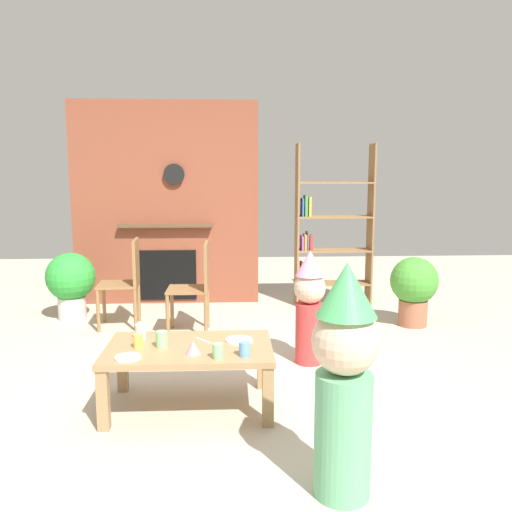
# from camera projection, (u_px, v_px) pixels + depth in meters

# --- Properties ---
(ground_plane) EXTENTS (12.00, 12.00, 0.00)m
(ground_plane) POSITION_uv_depth(u_px,v_px,m) (239.00, 383.00, 3.92)
(ground_plane) COLOR #BCB29E
(brick_fireplace_feature) EXTENTS (2.20, 0.28, 2.40)m
(brick_fireplace_feature) POSITION_uv_depth(u_px,v_px,m) (166.00, 204.00, 6.26)
(brick_fireplace_feature) COLOR brown
(brick_fireplace_feature) RESTS_ON ground_plane
(bookshelf) EXTENTS (0.90, 0.28, 1.90)m
(bookshelf) POSITION_uv_depth(u_px,v_px,m) (327.00, 233.00, 6.21)
(bookshelf) COLOR olive
(bookshelf) RESTS_ON ground_plane
(coffee_table) EXTENTS (1.10, 0.68, 0.43)m
(coffee_table) POSITION_uv_depth(u_px,v_px,m) (189.00, 355.00, 3.47)
(coffee_table) COLOR #9E7A51
(coffee_table) RESTS_ON ground_plane
(paper_cup_near_left) EXTENTS (0.07, 0.07, 0.11)m
(paper_cup_near_left) POSITION_uv_depth(u_px,v_px,m) (141.00, 332.00, 3.60)
(paper_cup_near_left) COLOR silver
(paper_cup_near_left) RESTS_ON coffee_table
(paper_cup_near_right) EXTENTS (0.08, 0.08, 0.11)m
(paper_cup_near_right) POSITION_uv_depth(u_px,v_px,m) (162.00, 339.00, 3.43)
(paper_cup_near_right) COLOR #8CD18C
(paper_cup_near_right) RESTS_ON coffee_table
(paper_cup_center) EXTENTS (0.07, 0.07, 0.09)m
(paper_cup_center) POSITION_uv_depth(u_px,v_px,m) (218.00, 351.00, 3.22)
(paper_cup_center) COLOR #8CD18C
(paper_cup_center) RESTS_ON coffee_table
(paper_cup_far_left) EXTENTS (0.07, 0.07, 0.09)m
(paper_cup_far_left) POSITION_uv_depth(u_px,v_px,m) (245.00, 349.00, 3.27)
(paper_cup_far_left) COLOR #669EE0
(paper_cup_far_left) RESTS_ON coffee_table
(paper_cup_far_right) EXTENTS (0.06, 0.06, 0.09)m
(paper_cup_far_right) POSITION_uv_depth(u_px,v_px,m) (138.00, 341.00, 3.43)
(paper_cup_far_right) COLOR #F2CC4C
(paper_cup_far_right) RESTS_ON coffee_table
(paper_plate_front) EXTENTS (0.19, 0.19, 0.01)m
(paper_plate_front) POSITION_uv_depth(u_px,v_px,m) (239.00, 340.00, 3.57)
(paper_plate_front) COLOR white
(paper_plate_front) RESTS_ON coffee_table
(paper_plate_rear) EXTENTS (0.16, 0.16, 0.01)m
(paper_plate_rear) POSITION_uv_depth(u_px,v_px,m) (128.00, 357.00, 3.23)
(paper_plate_rear) COLOR white
(paper_plate_rear) RESTS_ON coffee_table
(birthday_cake_slice) EXTENTS (0.10, 0.10, 0.09)m
(birthday_cake_slice) POSITION_uv_depth(u_px,v_px,m) (193.00, 347.00, 3.31)
(birthday_cake_slice) COLOR pink
(birthday_cake_slice) RESTS_ON coffee_table
(table_fork) EXTENTS (0.11, 0.12, 0.01)m
(table_fork) POSITION_uv_depth(u_px,v_px,m) (203.00, 340.00, 3.57)
(table_fork) COLOR silver
(table_fork) RESTS_ON coffee_table
(child_with_cone_hat) EXTENTS (0.32, 0.32, 1.15)m
(child_with_cone_hat) POSITION_uv_depth(u_px,v_px,m) (344.00, 375.00, 2.48)
(child_with_cone_hat) COLOR #66B27F
(child_with_cone_hat) RESTS_ON ground_plane
(child_in_pink) EXTENTS (0.26, 0.26, 0.94)m
(child_in_pink) POSITION_uv_depth(u_px,v_px,m) (309.00, 304.00, 4.28)
(child_in_pink) COLOR #D13838
(child_in_pink) RESTS_ON ground_plane
(dining_chair_left) EXTENTS (0.43, 0.43, 0.90)m
(dining_chair_left) POSITION_uv_depth(u_px,v_px,m) (127.00, 277.00, 5.32)
(dining_chair_left) COLOR olive
(dining_chair_left) RESTS_ON ground_plane
(dining_chair_middle) EXTENTS (0.40, 0.40, 0.90)m
(dining_chair_middle) POSITION_uv_depth(u_px,v_px,m) (197.00, 282.00, 5.09)
(dining_chair_middle) COLOR olive
(dining_chair_middle) RESTS_ON ground_plane
(potted_plant_tall) EXTENTS (0.48, 0.48, 0.71)m
(potted_plant_tall) POSITION_uv_depth(u_px,v_px,m) (414.00, 286.00, 5.36)
(potted_plant_tall) COLOR #9E5B42
(potted_plant_tall) RESTS_ON ground_plane
(potted_plant_short) EXTENTS (0.52, 0.52, 0.72)m
(potted_plant_short) POSITION_uv_depth(u_px,v_px,m) (71.00, 281.00, 5.62)
(potted_plant_short) COLOR beige
(potted_plant_short) RESTS_ON ground_plane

